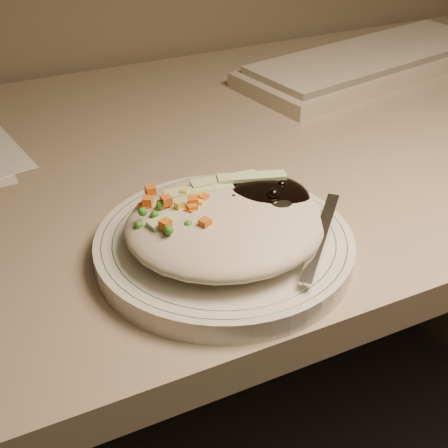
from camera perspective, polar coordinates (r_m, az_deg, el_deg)
name	(u,v)px	position (r m, az deg, el deg)	size (l,w,h in m)	color
desk	(220,267)	(0.92, -0.41, -3.96)	(1.40, 0.70, 0.74)	gray
plate	(224,246)	(0.60, 0.00, -2.06)	(0.25, 0.25, 0.02)	silver
plate_rim	(224,238)	(0.60, 0.00, -1.28)	(0.24, 0.24, 0.00)	#144723
meal	(228,218)	(0.59, 0.41, 0.52)	(0.21, 0.19, 0.05)	#B2A990
keyboard	(373,62)	(1.10, 13.48, 14.23)	(0.50, 0.25, 0.03)	#AFA48F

